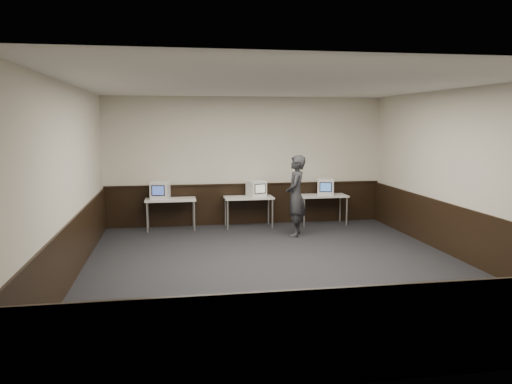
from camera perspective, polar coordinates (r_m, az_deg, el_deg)
floor at (r=8.97m, az=2.73°, el=-8.68°), size 8.00×8.00×0.00m
ceiling at (r=8.62m, az=2.87°, el=12.15°), size 8.00×8.00×0.00m
back_wall at (r=12.57m, az=-1.14°, el=3.55°), size 7.00×0.00×7.00m
front_wall at (r=4.87m, az=12.99°, el=-3.75°), size 7.00×0.00×7.00m
left_wall at (r=8.61m, az=-20.60°, el=0.99°), size 0.00×8.00×8.00m
right_wall at (r=10.00m, az=22.78°, el=1.78°), size 0.00×8.00×8.00m
wainscot_back at (r=12.68m, az=-1.11°, el=-1.42°), size 6.98×0.04×1.00m
wainscot_front at (r=5.22m, az=12.51°, el=-15.62°), size 6.98×0.04×1.00m
wainscot_left at (r=8.80m, az=-20.12°, el=-6.14°), size 0.04×7.98×1.00m
wainscot_right at (r=10.16m, az=22.35°, el=-4.39°), size 0.04×7.98×1.00m
wainscot_rail at (r=12.59m, az=-1.10°, el=0.90°), size 6.98×0.06×0.04m
desk_left at (r=12.14m, az=-9.74°, el=-1.10°), size 1.20×0.60×0.75m
desk_center at (r=12.28m, az=-0.85°, el=-0.88°), size 1.20×0.60×0.75m
desk_right at (r=12.71m, az=7.65°, el=-0.65°), size 1.20×0.60×0.75m
emac_left at (r=12.14m, az=-10.91°, el=0.21°), size 0.49×0.51×0.42m
emac_center at (r=12.31m, az=0.04°, el=0.40°), size 0.50×0.51×0.40m
emac_right at (r=12.72m, az=7.95°, el=0.59°), size 0.51×0.52×0.40m
person at (r=11.32m, az=4.56°, el=-0.44°), size 0.63×0.78×1.84m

